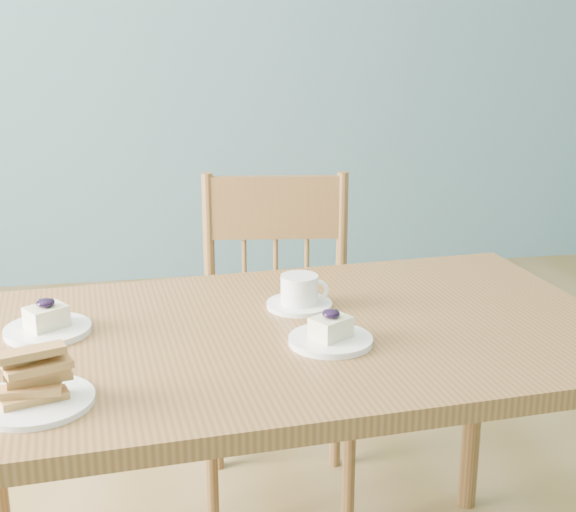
{
  "coord_description": "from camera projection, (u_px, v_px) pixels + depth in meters",
  "views": [
    {
      "loc": [
        -0.16,
        -1.59,
        1.33
      ],
      "look_at": [
        0.13,
        -0.06,
        0.87
      ],
      "focal_mm": 50.0,
      "sensor_mm": 36.0,
      "label": 1
    }
  ],
  "objects": [
    {
      "name": "room",
      "position": [
        217.0,
        6.0,
        1.52
      ],
      "size": [
        5.01,
        5.01,
        2.71
      ],
      "color": "olive",
      "rests_on": "ground"
    },
    {
      "name": "dining_table",
      "position": [
        284.0,
        363.0,
        1.63
      ],
      "size": [
        1.41,
        0.87,
        0.73
      ],
      "rotation": [
        0.0,
        0.0,
        0.07
      ],
      "color": "brown",
      "rests_on": "ground"
    },
    {
      "name": "dining_chair",
      "position": [
        277.0,
        341.0,
        2.22
      ],
      "size": [
        0.47,
        0.45,
        0.92
      ],
      "rotation": [
        0.0,
        0.0,
        -0.14
      ],
      "color": "brown",
      "rests_on": "ground"
    },
    {
      "name": "cheesecake_plate_near",
      "position": [
        331.0,
        335.0,
        1.54
      ],
      "size": [
        0.16,
        0.16,
        0.07
      ],
      "rotation": [
        0.0,
        0.0,
        0.53
      ],
      "color": "white",
      "rests_on": "dining_table"
    },
    {
      "name": "cheesecake_plate_far",
      "position": [
        47.0,
        324.0,
        1.59
      ],
      "size": [
        0.17,
        0.17,
        0.07
      ],
      "rotation": [
        0.0,
        0.0,
        0.58
      ],
      "color": "white",
      "rests_on": "dining_table"
    },
    {
      "name": "coffee_cup",
      "position": [
        300.0,
        294.0,
        1.73
      ],
      "size": [
        0.14,
        0.14,
        0.07
      ],
      "rotation": [
        0.0,
        0.0,
        -0.32
      ],
      "color": "white",
      "rests_on": "dining_table"
    },
    {
      "name": "biscotti_plate",
      "position": [
        34.0,
        385.0,
        1.29
      ],
      "size": [
        0.19,
        0.19,
        0.1
      ],
      "rotation": [
        0.0,
        0.0,
        0.38
      ],
      "color": "white",
      "rests_on": "dining_table"
    }
  ]
}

